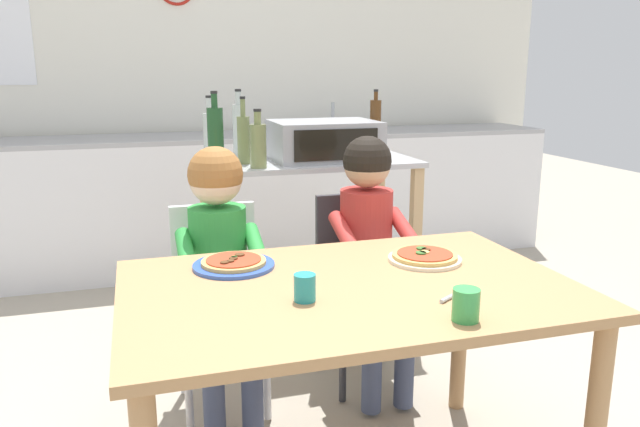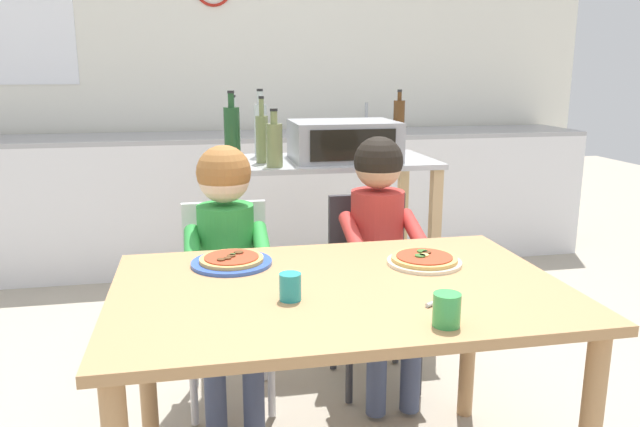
# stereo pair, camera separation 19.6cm
# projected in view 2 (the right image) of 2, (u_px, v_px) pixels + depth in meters

# --- Properties ---
(ground_plane) EXTENTS (11.72, 11.72, 0.00)m
(ground_plane) POSITION_uv_depth(u_px,v_px,m) (286.00, 342.00, 3.12)
(ground_plane) COLOR #A89E8C
(back_wall_tiled) EXTENTS (5.24, 0.14, 2.70)m
(back_wall_tiled) POSITION_uv_depth(u_px,v_px,m) (248.00, 69.00, 4.54)
(back_wall_tiled) COLOR white
(back_wall_tiled) RESTS_ON ground
(kitchen_counter) EXTENTS (4.71, 0.60, 1.12)m
(kitchen_counter) POSITION_uv_depth(u_px,v_px,m) (257.00, 198.00, 4.36)
(kitchen_counter) COLOR silver
(kitchen_counter) RESTS_ON ground
(kitchen_island_cart) EXTENTS (1.05, 0.56, 0.92)m
(kitchen_island_cart) POSITION_uv_depth(u_px,v_px,m) (327.00, 219.00, 3.11)
(kitchen_island_cart) COLOR #B7BABF
(kitchen_island_cart) RESTS_ON ground
(toaster_oven) EXTENTS (0.51, 0.40, 0.19)m
(toaster_oven) POSITION_uv_depth(u_px,v_px,m) (344.00, 140.00, 3.01)
(toaster_oven) COLOR #999BA0
(toaster_oven) RESTS_ON kitchen_island_cart
(bottle_squat_spirits) EXTENTS (0.06, 0.06, 0.34)m
(bottle_squat_spirits) POSITION_uv_depth(u_px,v_px,m) (261.00, 129.00, 3.10)
(bottle_squat_spirits) COLOR #ADB7B2
(bottle_squat_spirits) RESTS_ON kitchen_island_cart
(bottle_clear_vinegar) EXTENTS (0.07, 0.07, 0.26)m
(bottle_clear_vinegar) POSITION_uv_depth(u_px,v_px,m) (274.00, 144.00, 2.78)
(bottle_clear_vinegar) COLOR olive
(bottle_clear_vinegar) RESTS_ON kitchen_island_cart
(bottle_brown_beer) EXTENTS (0.08, 0.08, 0.31)m
(bottle_brown_beer) POSITION_uv_depth(u_px,v_px,m) (233.00, 132.00, 3.13)
(bottle_brown_beer) COLOR #ADB7B2
(bottle_brown_beer) RESTS_ON kitchen_island_cart
(bottle_tall_green_wine) EXTENTS (0.06, 0.06, 0.33)m
(bottle_tall_green_wine) POSITION_uv_depth(u_px,v_px,m) (399.00, 126.00, 3.23)
(bottle_tall_green_wine) COLOR #4C2D14
(bottle_tall_green_wine) RESTS_ON kitchen_island_cart
(bottle_dark_olive_oil) EXTENTS (0.06, 0.06, 0.31)m
(bottle_dark_olive_oil) POSITION_uv_depth(u_px,v_px,m) (262.00, 137.00, 2.90)
(bottle_dark_olive_oil) COLOR olive
(bottle_dark_olive_oil) RESTS_ON kitchen_island_cart
(bottle_slim_sauce) EXTENTS (0.07, 0.07, 0.34)m
(bottle_slim_sauce) POSITION_uv_depth(u_px,v_px,m) (232.00, 136.00, 2.73)
(bottle_slim_sauce) COLOR #1E4723
(bottle_slim_sauce) RESTS_ON kitchen_island_cart
(dining_table) EXTENTS (1.34, 0.88, 0.73)m
(dining_table) POSITION_uv_depth(u_px,v_px,m) (339.00, 315.00, 1.85)
(dining_table) COLOR #AD7F51
(dining_table) RESTS_ON ground
(dining_chair_left) EXTENTS (0.36, 0.36, 0.81)m
(dining_chair_left) POSITION_uv_depth(u_px,v_px,m) (227.00, 288.00, 2.51)
(dining_chair_left) COLOR silver
(dining_chair_left) RESTS_ON ground
(dining_chair_right) EXTENTS (0.36, 0.36, 0.81)m
(dining_chair_right) POSITION_uv_depth(u_px,v_px,m) (372.00, 275.00, 2.67)
(dining_chair_right) COLOR #333338
(dining_chair_right) RESTS_ON ground
(child_in_green_shirt) EXTENTS (0.32, 0.42, 1.05)m
(child_in_green_shirt) POSITION_uv_depth(u_px,v_px,m) (227.00, 245.00, 2.35)
(child_in_green_shirt) COLOR #424C6B
(child_in_green_shirt) RESTS_ON ground
(child_in_red_shirt) EXTENTS (0.32, 0.42, 1.07)m
(child_in_red_shirt) POSITION_uv_depth(u_px,v_px,m) (381.00, 234.00, 2.51)
(child_in_red_shirt) COLOR #424C6B
(child_in_red_shirt) RESTS_ON ground
(pizza_plate_blue_rimmed) EXTENTS (0.27, 0.27, 0.03)m
(pizza_plate_blue_rimmed) POSITION_uv_depth(u_px,v_px,m) (232.00, 261.00, 2.02)
(pizza_plate_blue_rimmed) COLOR #3356B7
(pizza_plate_blue_rimmed) RESTS_ON dining_table
(pizza_plate_cream) EXTENTS (0.25, 0.25, 0.03)m
(pizza_plate_cream) POSITION_uv_depth(u_px,v_px,m) (424.00, 260.00, 2.03)
(pizza_plate_cream) COLOR beige
(pizza_plate_cream) RESTS_ON dining_table
(drinking_cup_green) EXTENTS (0.07, 0.07, 0.09)m
(drinking_cup_green) POSITION_uv_depth(u_px,v_px,m) (447.00, 310.00, 1.53)
(drinking_cup_green) COLOR green
(drinking_cup_green) RESTS_ON dining_table
(drinking_cup_teal) EXTENTS (0.06, 0.06, 0.08)m
(drinking_cup_teal) POSITION_uv_depth(u_px,v_px,m) (290.00, 287.00, 1.70)
(drinking_cup_teal) COLOR teal
(drinking_cup_teal) RESTS_ON dining_table
(serving_spoon) EXTENTS (0.13, 0.08, 0.01)m
(serving_spoon) POSITION_uv_depth(u_px,v_px,m) (442.00, 299.00, 1.70)
(serving_spoon) COLOR #B7BABF
(serving_spoon) RESTS_ON dining_table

